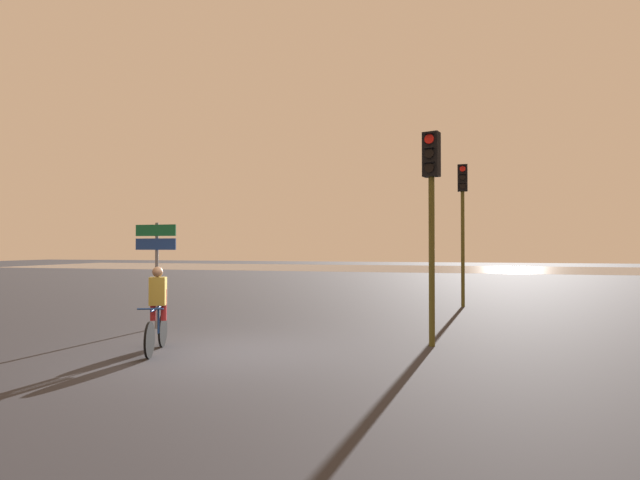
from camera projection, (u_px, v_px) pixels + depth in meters
ground_plane at (228, 353)px, 9.38m from camera, size 120.00×120.00×0.00m
water_strip at (404, 268)px, 47.40m from camera, size 80.00×16.00×0.01m
traffic_light_far_right at (463, 208)px, 16.73m from camera, size 0.32×0.34×4.78m
traffic_light_near_right at (431, 197)px, 10.07m from camera, size 0.37×0.39×4.32m
direction_sign_post at (156, 255)px, 12.26m from camera, size 1.10×0.11×2.60m
cyclist at (157, 309)px, 9.51m from camera, size 0.68×1.63×1.62m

